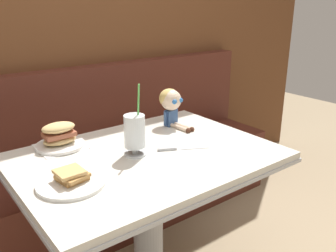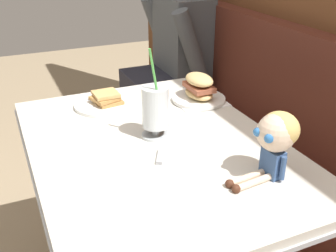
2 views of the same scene
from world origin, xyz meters
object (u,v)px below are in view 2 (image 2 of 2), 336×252
at_px(sandwich_plate, 199,90).
at_px(diner_patron, 177,46).
at_px(milkshake_glass, 155,110).
at_px(butter_knife, 159,162).
at_px(seated_doll, 276,136).
at_px(toast_plate, 106,102).

distance_m(sandwich_plate, diner_patron, 0.86).
distance_m(milkshake_glass, butter_knife, 0.20).
distance_m(milkshake_glass, seated_doll, 0.42).
height_order(toast_plate, sandwich_plate, sandwich_plate).
distance_m(milkshake_glass, diner_patron, 1.18).
height_order(sandwich_plate, diner_patron, diner_patron).
xyz_separation_m(butter_knife, diner_patron, (-1.21, 0.62, -0.00)).
xyz_separation_m(sandwich_plate, butter_knife, (0.39, -0.34, -0.04)).
bearing_deg(milkshake_glass, seated_doll, 30.51).
bearing_deg(butter_knife, sandwich_plate, 139.01).
relative_size(milkshake_glass, sandwich_plate, 1.43).
distance_m(toast_plate, seated_doll, 0.76).
bearing_deg(toast_plate, seated_doll, 23.22).
xyz_separation_m(toast_plate, diner_patron, (-0.71, 0.64, -0.01)).
bearing_deg(milkshake_glass, diner_patron, 151.55).
bearing_deg(diner_patron, milkshake_glass, -28.45).
bearing_deg(diner_patron, sandwich_plate, -18.86).
distance_m(toast_plate, milkshake_glass, 0.35).
height_order(milkshake_glass, diner_patron, diner_patron).
bearing_deg(butter_knife, diner_patron, 152.82).
relative_size(toast_plate, milkshake_glass, 0.79).
height_order(butter_knife, seated_doll, seated_doll).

